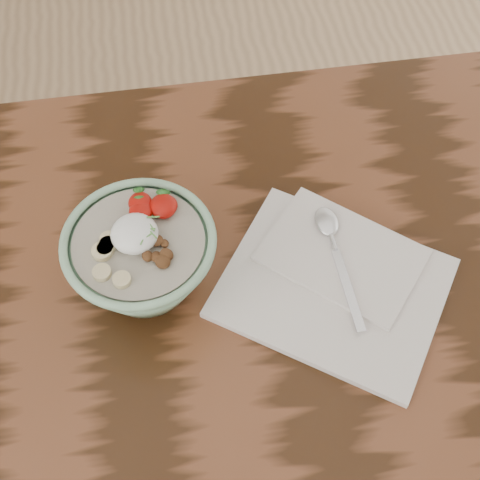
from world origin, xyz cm
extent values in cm
cube|color=#311B0C|center=(0.00, 0.00, 73.00)|extent=(160.00, 90.00, 4.00)
cylinder|color=#88B792|center=(2.35, 10.84, 75.56)|extent=(7.81, 7.81, 1.12)
torus|color=#88B792|center=(2.35, 10.84, 84.67)|extent=(17.76, 17.76, 1.02)
cylinder|color=#ACA48E|center=(2.35, 10.84, 84.11)|extent=(15.06, 15.06, 0.93)
ellipsoid|color=white|center=(2.10, 11.24, 85.61)|extent=(5.36, 5.36, 2.95)
ellipsoid|color=#A20D07|center=(3.01, 15.62, 85.33)|extent=(2.75, 3.03, 1.51)
cone|color=#286623|center=(3.01, 16.86, 85.63)|extent=(1.40, 1.03, 1.52)
ellipsoid|color=#A20D07|center=(5.95, 14.80, 85.30)|extent=(2.65, 2.92, 1.46)
cone|color=#286623|center=(5.95, 16.00, 85.60)|extent=(1.40, 1.03, 1.52)
ellipsoid|color=#A20D07|center=(5.62, 14.65, 85.44)|extent=(3.14, 3.45, 1.73)
cone|color=#286623|center=(5.62, 16.06, 85.74)|extent=(1.40, 1.03, 1.52)
ellipsoid|color=#A20D07|center=(2.98, 14.38, 85.33)|extent=(2.74, 3.01, 1.51)
cone|color=#286623|center=(2.98, 15.61, 85.63)|extent=(1.40, 1.03, 1.52)
cylinder|color=#CFBE88|center=(0.30, 5.91, 84.98)|extent=(2.01, 2.01, 0.70)
cylinder|color=#CFBE88|center=(-0.87, 11.34, 84.98)|extent=(1.99, 1.99, 0.70)
cylinder|color=#CFBE88|center=(-0.96, 10.67, 84.98)|extent=(1.97, 1.97, 0.70)
cylinder|color=#CFBE88|center=(-1.79, 7.14, 84.98)|extent=(2.06, 2.06, 0.70)
cylinder|color=#CFBE88|center=(-1.27, 10.13, 84.98)|extent=(1.90, 1.90, 0.70)
cylinder|color=#CFBE88|center=(-1.65, 9.86, 84.98)|extent=(2.34, 2.34, 0.70)
ellipsoid|color=brown|center=(5.37, 8.25, 85.16)|extent=(2.13, 2.18, 1.25)
ellipsoid|color=brown|center=(4.37, 10.30, 85.13)|extent=(2.20, 2.16, 0.86)
ellipsoid|color=brown|center=(5.26, 9.85, 84.98)|extent=(1.26, 1.38, 0.60)
ellipsoid|color=brown|center=(4.21, 8.17, 85.07)|extent=(1.64, 1.76, 0.80)
ellipsoid|color=brown|center=(4.22, 8.34, 84.98)|extent=(1.31, 1.34, 0.91)
ellipsoid|color=brown|center=(4.88, 7.39, 85.18)|extent=(2.25, 2.28, 1.32)
ellipsoid|color=brown|center=(3.27, 8.43, 85.07)|extent=(1.64, 1.75, 1.05)
cylinder|color=#508C3B|center=(2.93, 11.88, 86.58)|extent=(1.10, 0.30, 0.22)
cylinder|color=#508C3B|center=(4.39, 12.50, 86.58)|extent=(1.47, 0.36, 0.23)
cylinder|color=#508C3B|center=(2.42, 10.76, 86.58)|extent=(1.17, 1.19, 0.23)
cylinder|color=#508C3B|center=(3.88, 10.91, 86.58)|extent=(1.29, 0.23, 0.22)
cylinder|color=#508C3B|center=(1.16, 12.29, 86.58)|extent=(0.76, 1.31, 0.23)
cylinder|color=#508C3B|center=(3.60, 10.03, 86.58)|extent=(1.06, 0.74, 0.22)
cylinder|color=#508C3B|center=(1.59, 11.73, 86.58)|extent=(0.18, 1.19, 0.22)
cylinder|color=#508C3B|center=(4.12, 10.28, 86.58)|extent=(1.03, 1.50, 0.24)
cylinder|color=#508C3B|center=(1.67, 11.75, 86.58)|extent=(0.70, 0.92, 0.21)
cylinder|color=#508C3B|center=(3.03, 9.63, 86.58)|extent=(0.76, 1.23, 0.22)
cylinder|color=#508C3B|center=(4.07, 11.26, 86.58)|extent=(0.75, 1.45, 0.23)
cube|color=silver|center=(24.86, 6.44, 75.50)|extent=(33.31, 32.05, 1.00)
cube|color=silver|center=(26.86, 10.43, 76.30)|extent=(22.87, 22.23, 0.60)
cube|color=silver|center=(26.30, 5.23, 76.77)|extent=(1.54, 11.41, 0.35)
cylinder|color=silver|center=(26.01, 12.39, 76.95)|extent=(0.81, 2.99, 0.69)
ellipsoid|color=silver|center=(25.90, 15.23, 77.07)|extent=(3.21, 4.66, 0.94)
camera|label=1|loc=(7.47, -31.22, 147.57)|focal=50.00mm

